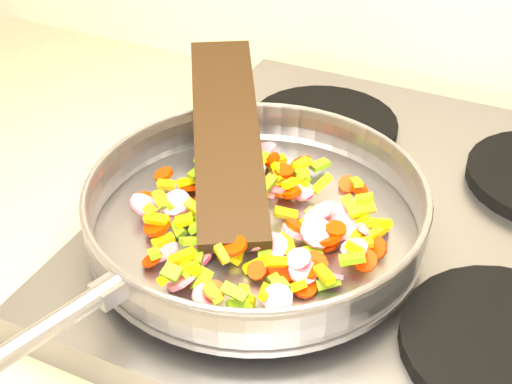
% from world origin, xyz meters
% --- Properties ---
extents(cooktop, '(0.60, 0.60, 0.04)m').
position_xyz_m(cooktop, '(-0.70, 1.67, 0.92)').
color(cooktop, '#939399').
rests_on(cooktop, counter_top).
extents(grate_fl, '(0.19, 0.19, 0.02)m').
position_xyz_m(grate_fl, '(-0.84, 1.52, 0.95)').
color(grate_fl, black).
rests_on(grate_fl, cooktop).
extents(grate_fr, '(0.19, 0.19, 0.02)m').
position_xyz_m(grate_fr, '(-0.56, 1.52, 0.95)').
color(grate_fr, black).
rests_on(grate_fr, cooktop).
extents(grate_bl, '(0.19, 0.19, 0.02)m').
position_xyz_m(grate_bl, '(-0.84, 1.81, 0.95)').
color(grate_bl, black).
rests_on(grate_bl, cooktop).
extents(saute_pan, '(0.38, 0.54, 0.06)m').
position_xyz_m(saute_pan, '(-0.82, 1.56, 0.99)').
color(saute_pan, '#9E9EA5').
rests_on(saute_pan, grate_fl).
extents(vegetable_heap, '(0.28, 0.27, 0.05)m').
position_xyz_m(vegetable_heap, '(-0.82, 1.56, 0.97)').
color(vegetable_heap, yellow).
rests_on(vegetable_heap, saute_pan).
extents(wooden_spatula, '(0.22, 0.30, 0.08)m').
position_xyz_m(wooden_spatula, '(-0.89, 1.64, 1.01)').
color(wooden_spatula, black).
rests_on(wooden_spatula, saute_pan).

